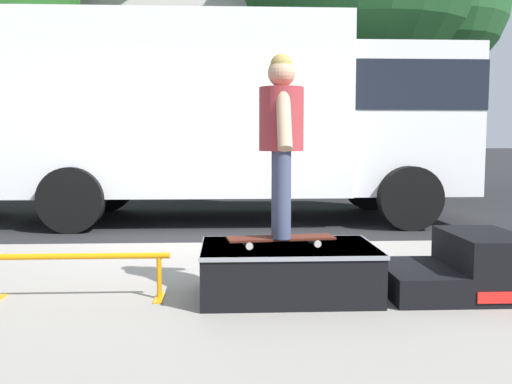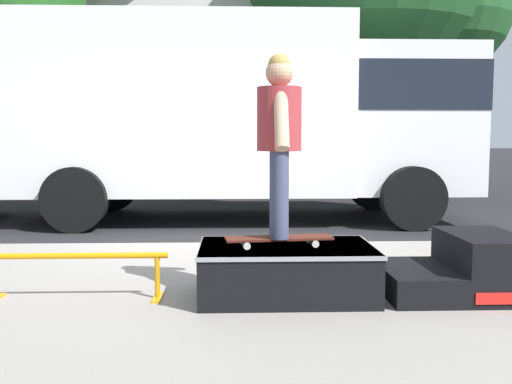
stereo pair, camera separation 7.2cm
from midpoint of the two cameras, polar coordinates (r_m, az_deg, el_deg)
ground_plane at (r=6.99m, az=-3.28°, el=-5.25°), size 140.00×140.00×0.00m
sidewalk_slab at (r=4.06m, az=-4.22°, el=-12.19°), size 50.00×5.00×0.12m
skate_box at (r=4.27m, az=3.50°, el=-7.65°), size 1.28×0.84×0.38m
kicker_ramp at (r=4.59m, az=20.20°, el=-7.23°), size 1.01×0.82×0.46m
grind_rail at (r=4.36m, az=-17.01°, el=-6.95°), size 1.33×0.28×0.34m
skateboard at (r=4.20m, az=2.77°, el=-4.64°), size 0.80×0.30×0.07m
skater_kid at (r=4.13m, az=2.82°, el=6.15°), size 0.32×0.68×1.32m
box_truck at (r=9.08m, az=-0.80°, el=7.97°), size 6.91×2.63×3.05m
house_behind at (r=19.31m, az=-11.54°, el=14.03°), size 9.54×8.23×8.40m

